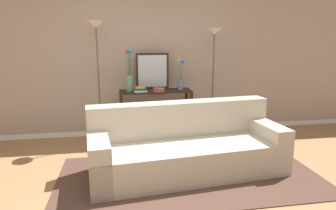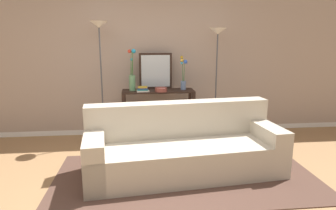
# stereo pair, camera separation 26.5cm
# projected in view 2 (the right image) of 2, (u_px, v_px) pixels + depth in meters

# --- Properties ---
(ground_plane) EXTENTS (16.00, 16.00, 0.02)m
(ground_plane) POSITION_uv_depth(u_px,v_px,m) (143.00, 195.00, 3.34)
(ground_plane) COLOR #9E754C
(back_wall) EXTENTS (12.00, 0.15, 2.70)m
(back_wall) POSITION_uv_depth(u_px,v_px,m) (139.00, 59.00, 5.27)
(back_wall) COLOR white
(back_wall) RESTS_ON ground
(area_rug) EXTENTS (3.25, 1.66, 0.01)m
(area_rug) POSITION_uv_depth(u_px,v_px,m) (186.00, 177.00, 3.74)
(area_rug) COLOR #51382D
(area_rug) RESTS_ON ground
(couch) EXTENTS (2.53, 1.14, 0.88)m
(couch) POSITION_uv_depth(u_px,v_px,m) (183.00, 149.00, 3.83)
(couch) COLOR #BCB29E
(couch) RESTS_ON ground
(console_table) EXTENTS (1.21, 0.40, 0.85)m
(console_table) POSITION_uv_depth(u_px,v_px,m) (158.00, 106.00, 5.08)
(console_table) COLOR black
(console_table) RESTS_ON ground
(floor_lamp_left) EXTENTS (0.28, 0.28, 1.96)m
(floor_lamp_left) POSITION_uv_depth(u_px,v_px,m) (100.00, 49.00, 4.70)
(floor_lamp_left) COLOR #4C4C51
(floor_lamp_left) RESTS_ON ground
(floor_lamp_right) EXTENTS (0.28, 0.28, 1.87)m
(floor_lamp_right) POSITION_uv_depth(u_px,v_px,m) (217.00, 53.00, 4.92)
(floor_lamp_right) COLOR #4C4C51
(floor_lamp_right) RESTS_ON ground
(wall_mirror) EXTENTS (0.56, 0.02, 0.61)m
(wall_mirror) POSITION_uv_depth(u_px,v_px,m) (156.00, 71.00, 5.11)
(wall_mirror) COLOR black
(wall_mirror) RESTS_ON console_table
(vase_tall_flowers) EXTENTS (0.13, 0.11, 0.69)m
(vase_tall_flowers) POSITION_uv_depth(u_px,v_px,m) (132.00, 76.00, 4.93)
(vase_tall_flowers) COLOR #669E6B
(vase_tall_flowers) RESTS_ON console_table
(vase_short_flowers) EXTENTS (0.13, 0.09, 0.57)m
(vase_short_flowers) POSITION_uv_depth(u_px,v_px,m) (183.00, 77.00, 5.03)
(vase_short_flowers) COLOR #6B84AD
(vase_short_flowers) RESTS_ON console_table
(fruit_bowl) EXTENTS (0.20, 0.20, 0.07)m
(fruit_bowl) POSITION_uv_depth(u_px,v_px,m) (161.00, 89.00, 4.89)
(fruit_bowl) COLOR brown
(fruit_bowl) RESTS_ON console_table
(book_stack) EXTENTS (0.21, 0.16, 0.09)m
(book_stack) POSITION_uv_depth(u_px,v_px,m) (143.00, 89.00, 4.88)
(book_stack) COLOR silver
(book_stack) RESTS_ON console_table
(book_row_under_console) EXTENTS (0.37, 0.18, 0.13)m
(book_row_under_console) POSITION_uv_depth(u_px,v_px,m) (140.00, 136.00, 5.16)
(book_row_under_console) COLOR #236033
(book_row_under_console) RESTS_ON ground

